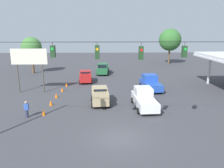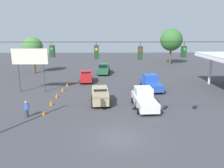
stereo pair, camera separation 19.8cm
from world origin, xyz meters
The scene contains 16 objects.
ground_plane centered at (0.00, 0.00, 0.00)m, with size 140.00×140.00×0.00m, color #3D3D42.
overhead_signal_span centered at (0.02, -0.60, 5.02)m, with size 20.02×0.38×7.70m.
sedan_tan_withflow_mid centered at (1.66, -8.22, 1.03)m, with size 2.24×4.05×1.99m.
sedan_red_withflow_far centered at (4.24, -19.17, 0.99)m, with size 2.31×4.04×1.91m.
pickup_truck_white_crossing_near centered at (-3.12, -6.91, 0.98)m, with size 2.36×5.51×2.12m.
pickup_truck_blue_oncoming_far centered at (-5.28, -14.18, 0.98)m, with size 2.56×5.26×2.12m.
pickup_truck_green_withflow_deep centered at (1.48, -26.29, 0.98)m, with size 2.52×5.52×2.12m.
traffic_cone_nearest centered at (7.11, -4.92, 0.30)m, with size 0.35×0.35×0.61m, color orange.
traffic_cone_second centered at (7.10, -7.87, 0.30)m, with size 0.35×0.35×0.61m, color orange.
traffic_cone_third centered at (7.12, -10.74, 0.30)m, with size 0.35×0.35×0.61m, color orange.
traffic_cone_fourth centered at (6.95, -13.61, 0.30)m, with size 0.35×0.35×0.61m, color orange.
traffic_cone_fifth centered at (6.87, -16.59, 0.30)m, with size 0.35×0.35×0.61m, color orange.
roadside_billboard centered at (10.97, -13.41, 4.40)m, with size 4.69×0.16×5.85m.
pedestrian centered at (8.53, -4.41, 0.81)m, with size 0.40×0.28×1.63m.
tree_horizon_left centered at (15.14, -27.28, 5.03)m, with size 3.87×3.87×7.02m.
tree_horizon_right centered at (-15.02, -39.04, 5.98)m, with size 5.41×5.41×8.71m.
Camera 2 is at (0.83, 15.39, 8.00)m, focal length 35.00 mm.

